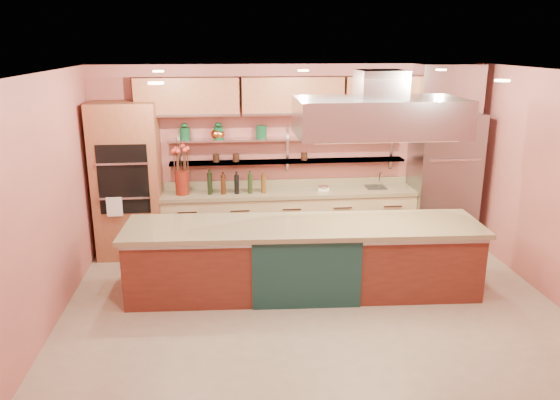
{
  "coord_description": "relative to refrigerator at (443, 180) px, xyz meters",
  "views": [
    {
      "loc": [
        -1.01,
        -5.79,
        3.12
      ],
      "look_at": [
        -0.32,
        1.0,
        1.13
      ],
      "focal_mm": 35.0,
      "sensor_mm": 36.0,
      "label": 1
    }
  ],
  "objects": [
    {
      "name": "green_canister",
      "position": [
        -2.81,
        0.23,
        0.76
      ],
      "size": [
        0.18,
        0.18,
        0.19
      ],
      "primitive_type": "cylinder",
      "rotation": [
        0.0,
        0.0,
        -0.12
      ],
      "color": "#0E4222",
      "rests_on": "wall_shelf_upper"
    },
    {
      "name": "flower_vase",
      "position": [
        -4.01,
        0.01,
        0.06
      ],
      "size": [
        0.23,
        0.23,
        0.36
      ],
      "primitive_type": "cylinder",
      "rotation": [
        0.0,
        0.0,
        0.15
      ],
      "color": "maroon",
      "rests_on": "back_counter"
    },
    {
      "name": "ceiling",
      "position": [
        -2.35,
        -2.14,
        1.75
      ],
      "size": [
        6.0,
        5.0,
        0.02
      ],
      "primitive_type": "cube",
      "color": "black",
      "rests_on": "wall_back"
    },
    {
      "name": "wall_front",
      "position": [
        -2.35,
        -4.64,
        0.35
      ],
      "size": [
        6.0,
        0.04,
        2.8
      ],
      "primitive_type": "cube",
      "color": "#B86057",
      "rests_on": "floor"
    },
    {
      "name": "copper_kettle",
      "position": [
        -3.47,
        0.23,
        0.74
      ],
      "size": [
        0.25,
        0.25,
        0.15
      ],
      "primitive_type": "ellipsoid",
      "rotation": [
        0.0,
        0.0,
        0.4
      ],
      "color": "orange",
      "rests_on": "wall_shelf_upper"
    },
    {
      "name": "wall_shelf_lower",
      "position": [
        -2.4,
        0.23,
        0.3
      ],
      "size": [
        3.6,
        0.26,
        0.03
      ],
      "primitive_type": "cube",
      "color": "#B6B7BE",
      "rests_on": "wall_back"
    },
    {
      "name": "wall_back",
      "position": [
        -2.35,
        0.36,
        0.35
      ],
      "size": [
        6.0,
        0.04,
        2.8
      ],
      "primitive_type": "cube",
      "color": "#B86057",
      "rests_on": "floor"
    },
    {
      "name": "oil_bottle_cluster",
      "position": [
        -3.2,
        0.01,
        0.03
      ],
      "size": [
        0.96,
        0.49,
        0.3
      ],
      "primitive_type": "cube",
      "rotation": [
        0.0,
        0.0,
        -0.26
      ],
      "color": "black",
      "rests_on": "back_counter"
    },
    {
      "name": "oven_stack",
      "position": [
        -4.8,
        0.04,
        0.1
      ],
      "size": [
        0.95,
        0.64,
        2.3
      ],
      "primitive_type": "cube",
      "color": "#985537",
      "rests_on": "floor"
    },
    {
      "name": "island",
      "position": [
        -2.4,
        -1.5,
        -0.59
      ],
      "size": [
        4.43,
        1.15,
        0.92
      ],
      "primitive_type": "cube",
      "rotation": [
        0.0,
        0.0,
        -0.05
      ],
      "color": "maroon",
      "rests_on": "floor"
    },
    {
      "name": "kitchen_scale",
      "position": [
        -1.88,
        0.01,
        -0.07
      ],
      "size": [
        0.19,
        0.16,
        0.09
      ],
      "primitive_type": "cube",
      "rotation": [
        0.0,
        0.0,
        0.25
      ],
      "color": "white",
      "rests_on": "back_counter"
    },
    {
      "name": "wall_shelf_upper",
      "position": [
        -2.4,
        0.23,
        0.65
      ],
      "size": [
        3.6,
        0.26,
        0.03
      ],
      "primitive_type": "cube",
      "color": "#B6B7BE",
      "rests_on": "wall_back"
    },
    {
      "name": "floor",
      "position": [
        -2.35,
        -2.14,
        -1.06
      ],
      "size": [
        6.0,
        5.0,
        0.02
      ],
      "primitive_type": "cube",
      "color": "tan",
      "rests_on": "ground"
    },
    {
      "name": "refrigerator",
      "position": [
        0.0,
        0.0,
        0.0
      ],
      "size": [
        0.95,
        0.72,
        2.1
      ],
      "primitive_type": "cube",
      "color": "gray",
      "rests_on": "floor"
    },
    {
      "name": "back_counter",
      "position": [
        -2.4,
        0.06,
        -0.58
      ],
      "size": [
        3.84,
        0.64,
        0.93
      ],
      "primitive_type": "cube",
      "color": "tan",
      "rests_on": "floor"
    },
    {
      "name": "ceiling_downlights",
      "position": [
        -2.35,
        -1.94,
        1.72
      ],
      "size": [
        4.0,
        2.8,
        0.02
      ],
      "primitive_type": "cube",
      "color": "#FFE5A5",
      "rests_on": "ceiling"
    },
    {
      "name": "upper_cabinets",
      "position": [
        -2.35,
        0.18,
        1.3
      ],
      "size": [
        4.6,
        0.36,
        0.55
      ],
      "primitive_type": "cube",
      "color": "#985537",
      "rests_on": "wall_back"
    },
    {
      "name": "bar_faucet",
      "position": [
        -0.99,
        0.11,
        0.0
      ],
      "size": [
        0.04,
        0.04,
        0.24
      ],
      "primitive_type": "cylinder",
      "rotation": [
        0.0,
        0.0,
        -0.13
      ],
      "color": "white",
      "rests_on": "back_counter"
    },
    {
      "name": "wall_left",
      "position": [
        -5.35,
        -2.14,
        0.35
      ],
      "size": [
        0.04,
        5.0,
        2.8
      ],
      "primitive_type": "cube",
      "color": "#B86057",
      "rests_on": "floor"
    },
    {
      "name": "range_hood",
      "position": [
        -1.5,
        -1.5,
        1.2
      ],
      "size": [
        2.0,
        1.0,
        0.45
      ],
      "primitive_type": "cube",
      "color": "#B6B7BE",
      "rests_on": "ceiling"
    }
  ]
}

